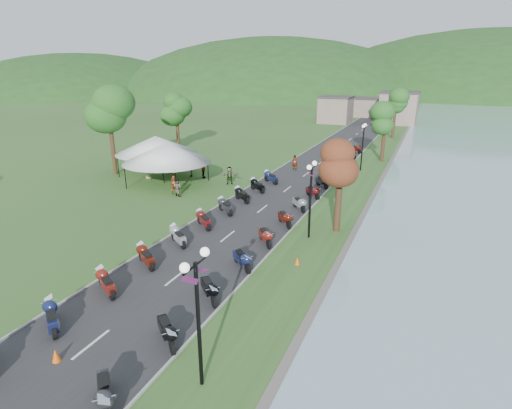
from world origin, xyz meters
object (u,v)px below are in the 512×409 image
at_px(streetlamp_near, 199,324).
at_px(pedestrian_c, 191,177).
at_px(pedestrian_b, 178,196).
at_px(vendor_tent_main, 167,164).
at_px(pedestrian_a, 174,194).

bearing_deg(streetlamp_near, pedestrian_c, 123.10).
bearing_deg(pedestrian_b, pedestrian_c, -53.92).
bearing_deg(vendor_tent_main, streetlamp_near, -52.31).
bearing_deg(vendor_tent_main, pedestrian_b, -43.42).
distance_m(pedestrian_b, pedestrian_c, 6.67).
bearing_deg(pedestrian_a, vendor_tent_main, 64.03).
relative_size(vendor_tent_main, pedestrian_a, 3.09).
distance_m(vendor_tent_main, pedestrian_a, 3.79).
distance_m(pedestrian_a, pedestrian_c, 6.05).
xyz_separation_m(streetlamp_near, pedestrian_c, (-15.92, 24.43, -2.50)).
bearing_deg(pedestrian_a, pedestrian_c, 38.65).
bearing_deg(pedestrian_b, streetlamp_near, 139.45).
distance_m(streetlamp_near, pedestrian_a, 23.49).
distance_m(streetlamp_near, pedestrian_c, 29.26).
bearing_deg(streetlamp_near, pedestrian_a, 126.84).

